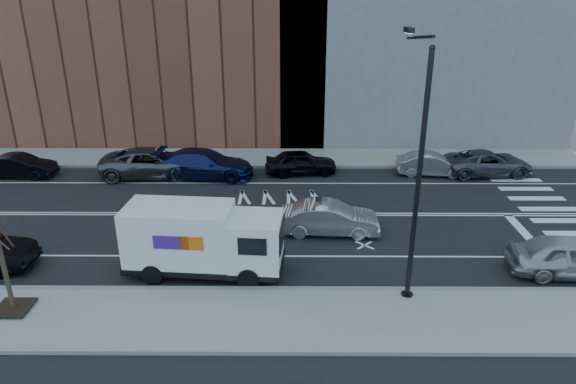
{
  "coord_description": "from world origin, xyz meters",
  "views": [
    {
      "loc": [
        2.71,
        -23.46,
        10.76
      ],
      "look_at": [
        2.59,
        -0.48,
        1.4
      ],
      "focal_mm": 32.0,
      "sensor_mm": 36.0,
      "label": 1
    }
  ],
  "objects_px": {
    "fedex_van": "(202,239)",
    "far_parked_b": "(20,166)",
    "near_parked_front": "(570,257)",
    "driving_sedan": "(330,218)"
  },
  "relations": [
    {
      "from": "fedex_van",
      "to": "far_parked_b",
      "type": "relative_size",
      "value": 1.55
    },
    {
      "from": "far_parked_b",
      "to": "near_parked_front",
      "type": "relative_size",
      "value": 0.88
    },
    {
      "from": "driving_sedan",
      "to": "far_parked_b",
      "type": "bearing_deg",
      "value": 70.15
    },
    {
      "from": "fedex_van",
      "to": "driving_sedan",
      "type": "relative_size",
      "value": 1.41
    },
    {
      "from": "fedex_van",
      "to": "far_parked_b",
      "type": "xyz_separation_m",
      "value": [
        -12.68,
        10.94,
        -0.81
      ]
    },
    {
      "from": "far_parked_b",
      "to": "near_parked_front",
      "type": "xyz_separation_m",
      "value": [
        27.15,
        -11.02,
        0.12
      ]
    },
    {
      "from": "fedex_van",
      "to": "near_parked_front",
      "type": "height_order",
      "value": "fedex_van"
    },
    {
      "from": "far_parked_b",
      "to": "driving_sedan",
      "type": "relative_size",
      "value": 0.91
    },
    {
      "from": "fedex_van",
      "to": "driving_sedan",
      "type": "xyz_separation_m",
      "value": [
        5.25,
        3.53,
        -0.74
      ]
    },
    {
      "from": "far_parked_b",
      "to": "driving_sedan",
      "type": "height_order",
      "value": "driving_sedan"
    }
  ]
}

